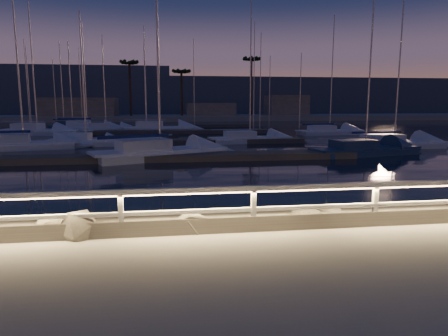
{
  "coord_description": "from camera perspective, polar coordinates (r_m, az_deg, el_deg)",
  "views": [
    {
      "loc": [
        -0.93,
        -8.78,
        2.94
      ],
      "look_at": [
        0.87,
        4.0,
        0.82
      ],
      "focal_mm": 32.0,
      "sensor_mm": 36.0,
      "label": 1
    }
  ],
  "objects": [
    {
      "name": "sailboat_i",
      "position": [
        54.66,
        -19.16,
        5.57
      ],
      "size": [
        8.08,
        2.95,
        13.58
      ],
      "rotation": [
        0.0,
        0.0,
        0.07
      ],
      "color": "white",
      "rests_on": "ground"
    },
    {
      "name": "sailboat_j",
      "position": [
        49.48,
        -25.33,
        4.85
      ],
      "size": [
        8.74,
        4.3,
        14.36
      ],
      "rotation": [
        0.0,
        0.0,
        -0.23
      ],
      "color": "white",
      "rests_on": "ground"
    },
    {
      "name": "sailboat_f",
      "position": [
        34.15,
        -27.02,
        3.09
      ],
      "size": [
        8.09,
        3.94,
        13.29
      ],
      "rotation": [
        0.0,
        0.0,
        0.22
      ],
      "color": "white",
      "rests_on": "ground"
    },
    {
      "name": "sailboat_d",
      "position": [
        34.32,
        22.81,
        3.35
      ],
      "size": [
        8.22,
        2.81,
        13.71
      ],
      "rotation": [
        0.0,
        0.0,
        0.04
      ],
      "color": "white",
      "rests_on": "ground"
    },
    {
      "name": "far_shore",
      "position": [
        82.88,
        -7.51,
        7.39
      ],
      "size": [
        160.0,
        14.0,
        5.2
      ],
      "color": "gray",
      "rests_on": "ground"
    },
    {
      "name": "distant_hills",
      "position": [
        144.05,
        -16.71,
        9.63
      ],
      "size": [
        230.0,
        37.5,
        18.0
      ],
      "color": "#3C495D",
      "rests_on": "ground"
    },
    {
      "name": "sailboat_l",
      "position": [
        46.54,
        14.62,
        5.13
      ],
      "size": [
        7.92,
        3.43,
        12.98
      ],
      "rotation": [
        0.0,
        0.0,
        0.15
      ],
      "color": "white",
      "rests_on": "ground"
    },
    {
      "name": "riprap",
      "position": [
        10.1,
        -8.17,
        -8.18
      ],
      "size": [
        35.07,
        2.68,
        1.24
      ],
      "color": "#605A52",
      "rests_on": "ground"
    },
    {
      "name": "sailboat_h",
      "position": [
        29.02,
        19.22,
        2.58
      ],
      "size": [
        8.15,
        3.94,
        13.29
      ],
      "rotation": [
        0.0,
        0.0,
        0.22
      ],
      "color": "navy",
      "rests_on": "ground"
    },
    {
      "name": "sailboat_m",
      "position": [
        57.16,
        -20.92,
        5.57
      ],
      "size": [
        6.93,
        4.44,
        11.58
      ],
      "rotation": [
        0.0,
        0.0,
        -0.41
      ],
      "color": "navy",
      "rests_on": "ground"
    },
    {
      "name": "palm_left",
      "position": [
        81.41,
        -13.37,
        14.13
      ],
      "size": [
        3.0,
        3.0,
        11.2
      ],
      "color": "#4B3323",
      "rests_on": "ground"
    },
    {
      "name": "sailboat_a",
      "position": [
        35.22,
        -19.35,
        3.68
      ],
      "size": [
        6.5,
        2.54,
        10.86
      ],
      "rotation": [
        0.0,
        0.0,
        -0.1
      ],
      "color": "white",
      "rests_on": "ground"
    },
    {
      "name": "sailboat_b",
      "position": [
        25.69,
        -9.58,
        2.32
      ],
      "size": [
        8.87,
        5.47,
        14.69
      ],
      "rotation": [
        0.0,
        0.0,
        0.39
      ],
      "color": "white",
      "rests_on": "ground"
    },
    {
      "name": "harbor_water",
      "position": [
        40.2,
        -6.66,
        3.67
      ],
      "size": [
        400.0,
        440.0,
        0.6
      ],
      "color": "black",
      "rests_on": "ground"
    },
    {
      "name": "sailboat_c",
      "position": [
        35.8,
        3.41,
        4.26
      ],
      "size": [
        7.53,
        3.06,
        12.42
      ],
      "rotation": [
        0.0,
        0.0,
        0.12
      ],
      "color": "white",
      "rests_on": "ground"
    },
    {
      "name": "palm_right",
      "position": [
        82.93,
        3.94,
        14.88
      ],
      "size": [
        3.0,
        3.0,
        12.2
      ],
      "color": "#4B3323",
      "rests_on": "ground"
    },
    {
      "name": "sailboat_k",
      "position": [
        51.11,
        -9.55,
        5.72
      ],
      "size": [
        9.13,
        3.1,
        15.29
      ],
      "rotation": [
        0.0,
        0.0,
        -0.04
      ],
      "color": "white",
      "rests_on": "ground"
    },
    {
      "name": "sailboat_n",
      "position": [
        51.96,
        -16.69,
        5.45
      ],
      "size": [
        7.07,
        3.75,
        11.61
      ],
      "rotation": [
        0.0,
        0.0,
        0.28
      ],
      "color": "white",
      "rests_on": "ground"
    },
    {
      "name": "ground",
      "position": [
        9.3,
        -1.89,
        -9.1
      ],
      "size": [
        400.0,
        400.0,
        0.0
      ],
      "primitive_type": "plane",
      "color": "gray",
      "rests_on": "ground"
    },
    {
      "name": "palm_center",
      "position": [
        82.04,
        -6.11,
        13.33
      ],
      "size": [
        3.0,
        3.0,
        9.7
      ],
      "color": "#4B3323",
      "rests_on": "ground"
    },
    {
      "name": "guard_rail",
      "position": [
        9.08,
        -2.35,
        -4.48
      ],
      "size": [
        44.11,
        0.12,
        1.06
      ],
      "color": "silver",
      "rests_on": "ground"
    },
    {
      "name": "floating_docks",
      "position": [
        41.42,
        -6.72,
        4.62
      ],
      "size": [
        22.0,
        36.0,
        0.4
      ],
      "color": "#574F48",
      "rests_on": "ground"
    }
  ]
}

